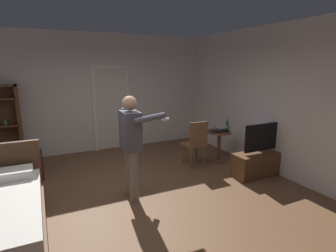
% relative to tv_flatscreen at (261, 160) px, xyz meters
% --- Properties ---
extents(ground_plane, '(6.49, 6.49, 0.00)m').
position_rel_tv_flatscreen_xyz_m(ground_plane, '(-2.65, 0.11, -0.29)').
color(ground_plane, brown).
extents(wall_back, '(6.14, 0.12, 2.89)m').
position_rel_tv_flatscreen_xyz_m(wall_back, '(-2.65, 3.10, 1.16)').
color(wall_back, silver).
rests_on(wall_back, ground_plane).
extents(wall_right, '(0.12, 6.09, 2.89)m').
position_rel_tv_flatscreen_xyz_m(wall_right, '(0.36, 0.11, 1.16)').
color(wall_right, silver).
rests_on(wall_right, ground_plane).
extents(doorway_frame, '(0.93, 0.08, 2.13)m').
position_rel_tv_flatscreen_xyz_m(doorway_frame, '(-2.19, 3.02, 0.93)').
color(doorway_frame, white).
rests_on(doorway_frame, ground_plane).
extents(tv_flatscreen, '(1.20, 0.40, 1.04)m').
position_rel_tv_flatscreen_xyz_m(tv_flatscreen, '(0.00, 0.00, 0.00)').
color(tv_flatscreen, brown).
rests_on(tv_flatscreen, ground_plane).
extents(side_table, '(0.57, 0.57, 0.70)m').
position_rel_tv_flatscreen_xyz_m(side_table, '(-0.31, 0.99, 0.17)').
color(side_table, brown).
rests_on(side_table, ground_plane).
extents(laptop, '(0.32, 0.33, 0.15)m').
position_rel_tv_flatscreen_xyz_m(laptop, '(-0.34, 0.94, 0.46)').
color(laptop, black).
rests_on(laptop, side_table).
extents(bottle_on_table, '(0.06, 0.06, 0.30)m').
position_rel_tv_flatscreen_xyz_m(bottle_on_table, '(-0.17, 0.91, 0.53)').
color(bottle_on_table, '#28501B').
rests_on(bottle_on_table, side_table).
extents(wooden_chair, '(0.42, 0.42, 0.99)m').
position_rel_tv_flatscreen_xyz_m(wooden_chair, '(-0.94, 0.94, 0.25)').
color(wooden_chair, brown).
rests_on(wooden_chair, ground_plane).
extents(person_blue_shirt, '(0.67, 0.60, 1.67)m').
position_rel_tv_flatscreen_xyz_m(person_blue_shirt, '(-2.59, 0.18, 0.68)').
color(person_blue_shirt, gray).
rests_on(person_blue_shirt, ground_plane).
extents(suitcase_dark, '(0.46, 0.32, 0.46)m').
position_rel_tv_flatscreen_xyz_m(suitcase_dark, '(-4.11, 1.71, -0.06)').
color(suitcase_dark, '#4C1919').
rests_on(suitcase_dark, ground_plane).
extents(suitcase_small, '(0.61, 0.42, 0.44)m').
position_rel_tv_flatscreen_xyz_m(suitcase_small, '(-4.18, 2.10, -0.07)').
color(suitcase_small, '#1E2D38').
rests_on(suitcase_small, ground_plane).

